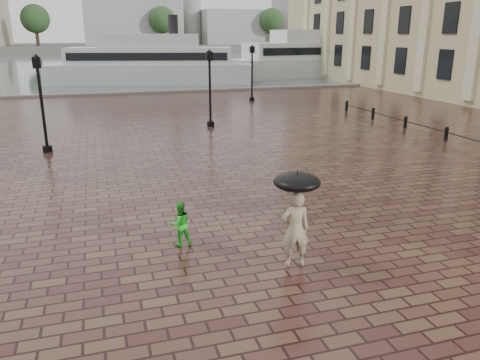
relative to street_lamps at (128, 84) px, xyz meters
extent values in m
plane|color=#341917|center=(1.50, -17.50, -2.33)|extent=(300.00, 300.00, 0.00)
plane|color=#434D52|center=(1.50, 74.50, -2.33)|extent=(240.00, 240.00, 0.00)
cube|color=slate|center=(1.50, 14.50, -2.33)|extent=(80.00, 0.60, 0.30)
cube|color=#4C4C47|center=(1.50, 142.50, -1.33)|extent=(300.00, 60.00, 2.00)
cube|color=gray|center=(11.50, 132.50, 6.67)|extent=(30.00, 22.00, 14.00)
cube|color=gray|center=(46.50, 132.50, 5.17)|extent=(25.00, 22.00, 11.00)
cube|color=gray|center=(81.50, 132.50, 7.67)|extent=(35.00, 22.00, 16.00)
cylinder|color=gray|center=(31.50, 132.50, 9.67)|extent=(6.00, 6.00, 20.00)
cylinder|color=#2D2119|center=(-16.50, 120.50, 1.67)|extent=(1.00, 1.00, 8.00)
sphere|color=#1F3D1B|center=(-16.50, 120.50, 7.17)|extent=(8.00, 8.00, 8.00)
cylinder|color=#2D2119|center=(19.50, 120.50, 1.67)|extent=(1.00, 1.00, 8.00)
sphere|color=#1F3D1B|center=(19.50, 120.50, 7.17)|extent=(8.00, 8.00, 8.00)
cylinder|color=#2D2119|center=(55.50, 120.50, 1.67)|extent=(1.00, 1.00, 8.00)
sphere|color=#1F3D1B|center=(55.50, 120.50, 7.17)|extent=(8.00, 8.00, 8.00)
cylinder|color=#2D2119|center=(91.50, 120.50, 1.67)|extent=(1.00, 1.00, 8.00)
sphere|color=#1F3D1B|center=(91.50, 120.50, 7.17)|extent=(8.00, 8.00, 8.00)
cylinder|color=black|center=(15.50, -11.00, -2.03)|extent=(0.20, 0.20, 0.60)
sphere|color=black|center=(15.50, -11.00, -1.71)|extent=(0.22, 0.22, 0.22)
cylinder|color=black|center=(15.50, -7.50, -2.03)|extent=(0.20, 0.20, 0.60)
sphere|color=black|center=(15.50, -7.50, -1.71)|extent=(0.22, 0.22, 0.22)
cylinder|color=black|center=(15.50, -4.00, -2.03)|extent=(0.20, 0.20, 0.60)
sphere|color=black|center=(15.50, -4.00, -1.71)|extent=(0.22, 0.22, 0.22)
cylinder|color=black|center=(15.50, -0.50, -2.03)|extent=(0.20, 0.20, 0.60)
sphere|color=black|center=(15.50, -0.50, -1.71)|extent=(0.22, 0.22, 0.22)
cylinder|color=black|center=(-4.50, -7.50, -2.18)|extent=(0.44, 0.44, 0.30)
cylinder|color=black|center=(-4.50, -7.50, -0.33)|extent=(0.14, 0.14, 4.00)
cube|color=black|center=(-4.50, -7.50, 1.82)|extent=(0.35, 0.35, 0.50)
sphere|color=beige|center=(-4.50, -7.50, 1.82)|extent=(0.28, 0.28, 0.28)
cylinder|color=black|center=(4.50, -3.50, -2.18)|extent=(0.44, 0.44, 0.30)
cylinder|color=black|center=(4.50, -3.50, -0.33)|extent=(0.14, 0.14, 4.00)
cube|color=black|center=(4.50, -3.50, 1.82)|extent=(0.35, 0.35, 0.50)
sphere|color=beige|center=(4.50, -3.50, 1.82)|extent=(0.28, 0.28, 0.28)
cylinder|color=black|center=(10.50, 6.50, -2.18)|extent=(0.44, 0.44, 0.30)
cylinder|color=black|center=(10.50, 6.50, -0.33)|extent=(0.14, 0.14, 4.00)
cube|color=black|center=(10.50, 6.50, 1.82)|extent=(0.35, 0.35, 0.50)
sphere|color=beige|center=(10.50, 6.50, 1.82)|extent=(0.28, 0.28, 0.28)
imported|color=gray|center=(2.19, -21.58, -1.39)|extent=(0.75, 0.56, 1.88)
imported|color=green|center=(-0.25, -19.65, -1.72)|extent=(0.64, 0.53, 1.21)
cube|color=silver|center=(4.17, 23.53, -1.24)|extent=(23.16, 10.54, 2.16)
cube|color=silver|center=(4.17, 23.53, 0.74)|extent=(18.61, 8.78, 1.80)
cube|color=silver|center=(4.17, 23.53, 2.36)|extent=(11.48, 6.56, 1.44)
cylinder|color=black|center=(6.80, 22.89, 3.98)|extent=(1.08, 1.08, 2.16)
cube|color=black|center=(3.61, 21.21, 0.74)|extent=(16.66, 4.11, 0.81)
cube|color=black|center=(4.73, 25.85, 0.74)|extent=(16.66, 4.11, 0.81)
cube|color=silver|center=(26.33, 26.83, -1.15)|extent=(25.08, 9.07, 2.35)
cube|color=silver|center=(26.33, 26.83, 1.01)|extent=(20.11, 7.65, 1.96)
cube|color=silver|center=(26.33, 26.83, 2.77)|extent=(12.26, 6.03, 1.57)
cylinder|color=black|center=(29.24, 27.22, 4.54)|extent=(1.18, 1.18, 2.35)
cube|color=black|center=(26.67, 24.25, 1.01)|extent=(18.48, 2.56, 0.88)
cube|color=black|center=(25.98, 29.41, 1.01)|extent=(18.48, 2.56, 0.88)
cylinder|color=black|center=(2.19, -21.58, -0.73)|extent=(0.02, 0.02, 0.95)
ellipsoid|color=black|center=(2.19, -21.58, -0.20)|extent=(1.10, 1.10, 0.39)
camera|label=1|loc=(-2.10, -31.02, 3.07)|focal=35.00mm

